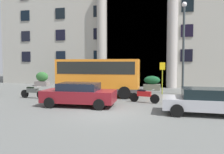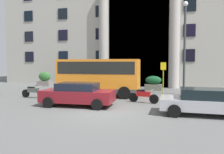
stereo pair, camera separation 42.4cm
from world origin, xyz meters
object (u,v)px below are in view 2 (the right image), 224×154
(hedge_planter_far_east, at_px, (45,79))
(lamppost_plaza_centre, at_px, (185,41))
(orange_minibus, at_px, (99,74))
(hedge_planter_east, at_px, (110,81))
(bus_stop_sign, at_px, (163,75))
(parked_coupe_end, at_px, (78,94))
(hedge_planter_west, at_px, (153,83))
(motorcycle_far_end, at_px, (33,92))
(motorcycle_near_kerb, at_px, (200,99))
(scooter_by_planter, at_px, (143,96))
(parked_sedan_far, at_px, (205,101))

(hedge_planter_far_east, distance_m, lamppost_plaza_centre, 15.45)
(orange_minibus, bearing_deg, hedge_planter_east, 93.46)
(bus_stop_sign, height_order, hedge_planter_east, bus_stop_sign)
(parked_coupe_end, xyz_separation_m, lamppost_plaza_centre, (6.24, 6.58, 3.60))
(bus_stop_sign, xyz_separation_m, hedge_planter_west, (-1.03, 2.49, -0.97))
(motorcycle_far_end, xyz_separation_m, motorcycle_near_kerb, (11.51, 0.08, 0.00))
(hedge_planter_west, height_order, motorcycle_near_kerb, hedge_planter_west)
(parked_coupe_end, distance_m, lamppost_plaza_centre, 9.76)
(scooter_by_planter, bearing_deg, motorcycle_near_kerb, 9.08)
(orange_minibus, bearing_deg, scooter_by_planter, -33.10)
(motorcycle_far_end, relative_size, scooter_by_planter, 0.99)
(lamppost_plaza_centre, bearing_deg, bus_stop_sign, -171.78)
(hedge_planter_far_east, bearing_deg, orange_minibus, -32.49)
(hedge_planter_west, bearing_deg, scooter_by_planter, -90.02)
(hedge_planter_west, xyz_separation_m, hedge_planter_east, (-4.45, 0.75, 0.07))
(parked_coupe_end, bearing_deg, lamppost_plaza_centre, 42.67)
(bus_stop_sign, bearing_deg, orange_minibus, -155.69)
(parked_coupe_end, height_order, motorcycle_far_end, parked_coupe_end)
(hedge_planter_west, bearing_deg, parked_sedan_far, -69.60)
(lamppost_plaza_centre, bearing_deg, hedge_planter_east, 157.02)
(scooter_by_planter, bearing_deg, parked_sedan_far, -23.71)
(motorcycle_far_end, distance_m, motorcycle_near_kerb, 11.51)
(scooter_by_planter, xyz_separation_m, motorcycle_near_kerb, (3.43, -0.20, 0.00))
(parked_sedan_far, bearing_deg, hedge_planter_east, 127.48)
(parked_coupe_end, bearing_deg, parked_sedan_far, -6.94)
(motorcycle_near_kerb, bearing_deg, hedge_planter_far_east, 142.16)
(motorcycle_near_kerb, height_order, lamppost_plaza_centre, lamppost_plaza_centre)
(motorcycle_far_end, xyz_separation_m, lamppost_plaza_centre, (10.73, 4.74, 3.87))
(motorcycle_near_kerb, bearing_deg, parked_sedan_far, -101.70)
(parked_sedan_far, relative_size, motorcycle_far_end, 2.18)
(orange_minibus, bearing_deg, motorcycle_far_end, -155.58)
(motorcycle_near_kerb, bearing_deg, lamppost_plaza_centre, 87.79)
(hedge_planter_west, distance_m, motorcycle_far_end, 10.70)
(lamppost_plaza_centre, bearing_deg, parked_sedan_far, -83.55)
(scooter_by_planter, distance_m, lamppost_plaza_centre, 6.47)
(orange_minibus, relative_size, hedge_planter_east, 3.61)
(orange_minibus, height_order, parked_coupe_end, orange_minibus)
(hedge_planter_west, bearing_deg, lamppost_plaza_centre, -40.54)
(orange_minibus, height_order, motorcycle_far_end, orange_minibus)
(hedge_planter_west, bearing_deg, motorcycle_far_end, -139.10)
(parked_sedan_far, distance_m, scooter_by_planter, 4.25)
(orange_minibus, bearing_deg, parked_sedan_far, -36.60)
(orange_minibus, distance_m, scooter_by_planter, 4.45)
(bus_stop_sign, relative_size, hedge_planter_far_east, 1.66)
(scooter_by_planter, bearing_deg, lamppost_plaza_centre, 71.69)
(parked_sedan_far, bearing_deg, hedge_planter_west, 109.56)
(orange_minibus, xyz_separation_m, lamppost_plaza_centre, (6.38, 2.39, 2.63))
(hedge_planter_far_east, distance_m, parked_coupe_end, 12.76)
(orange_minibus, xyz_separation_m, bus_stop_sign, (4.77, 2.15, -0.07))
(hedge_planter_far_east, relative_size, hedge_planter_east, 0.89)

